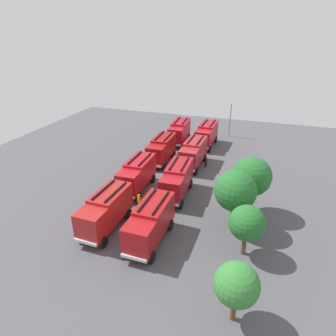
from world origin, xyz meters
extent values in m
plane|color=#4C4C51|center=(0.00, 0.00, 0.00)|extent=(63.08, 63.08, 0.00)
cube|color=#A3101B|center=(-10.93, -2.28, 2.10)|extent=(2.33, 2.61, 2.60)
cube|color=#8C9EAD|center=(-9.88, -2.22, 2.41)|extent=(0.19, 2.13, 1.46)
cube|color=#A3101B|center=(-14.42, -2.46, 2.25)|extent=(4.92, 2.75, 2.90)
cube|color=black|center=(-14.46, -1.77, 3.82)|extent=(4.32, 0.35, 0.12)
cube|color=black|center=(-14.39, -3.14, 3.82)|extent=(4.32, 0.35, 0.12)
cube|color=silver|center=(-9.73, -2.21, 0.95)|extent=(0.32, 2.38, 0.28)
cylinder|color=black|center=(-10.79, -1.07, 0.55)|extent=(1.12, 0.41, 1.10)
cylinder|color=black|center=(-10.66, -3.46, 0.55)|extent=(1.12, 0.41, 1.10)
cylinder|color=black|center=(-15.68, -1.32, 0.55)|extent=(1.12, 0.41, 1.10)
cylinder|color=black|center=(-15.56, -3.72, 0.55)|extent=(1.12, 0.41, 1.10)
cube|color=#9D1011|center=(-2.15, -2.52, 2.10)|extent=(2.23, 2.53, 2.60)
cube|color=#8C9EAD|center=(-1.10, -2.51, 2.41)|extent=(0.11, 2.13, 1.46)
cube|color=#9D1011|center=(-5.65, -2.57, 2.25)|extent=(4.83, 2.56, 2.90)
cube|color=black|center=(-5.66, -1.88, 3.82)|extent=(4.32, 0.18, 0.12)
cube|color=black|center=(-5.64, -3.26, 3.82)|extent=(4.32, 0.18, 0.12)
cube|color=silver|center=(-0.95, -2.50, 0.95)|extent=(0.23, 2.38, 0.28)
cylinder|color=black|center=(-1.97, -1.32, 0.55)|extent=(1.10, 0.36, 1.10)
cylinder|color=black|center=(-1.93, -3.72, 0.55)|extent=(1.10, 0.36, 1.10)
cylinder|color=black|center=(-6.87, -1.38, 0.55)|extent=(1.10, 0.36, 1.10)
cylinder|color=black|center=(-6.83, -3.78, 0.55)|extent=(1.10, 0.36, 1.10)
cube|color=#AF151B|center=(6.72, -2.56, 2.10)|extent=(2.23, 2.53, 2.60)
cube|color=#8C9EAD|center=(7.77, -2.54, 2.41)|extent=(0.11, 2.13, 1.46)
cube|color=#AF151B|center=(3.22, -2.61, 2.25)|extent=(4.83, 2.56, 2.90)
cube|color=black|center=(3.21, -1.92, 3.82)|extent=(4.32, 0.18, 0.12)
cube|color=black|center=(3.23, -3.29, 3.82)|extent=(4.32, 0.18, 0.12)
cube|color=silver|center=(7.92, -2.54, 0.95)|extent=(0.23, 2.38, 0.28)
cylinder|color=black|center=(6.90, -1.36, 0.55)|extent=(1.10, 0.36, 1.10)
cylinder|color=black|center=(6.94, -3.76, 0.55)|extent=(1.10, 0.36, 1.10)
cylinder|color=black|center=(2.00, -1.42, 0.55)|extent=(1.10, 0.36, 1.10)
cylinder|color=black|center=(2.04, -3.82, 0.55)|extent=(1.10, 0.36, 1.10)
cube|color=#A71E1D|center=(15.06, -2.32, 2.10)|extent=(2.28, 2.57, 2.60)
cube|color=#8C9EAD|center=(16.11, -2.35, 2.41)|extent=(0.15, 2.13, 1.46)
cube|color=#A71E1D|center=(11.56, -2.21, 2.25)|extent=(4.88, 2.65, 2.90)
cube|color=black|center=(11.59, -1.52, 3.82)|extent=(4.32, 0.26, 0.12)
cube|color=black|center=(11.54, -2.90, 3.82)|extent=(4.32, 0.26, 0.12)
cube|color=silver|center=(16.26, -2.36, 0.95)|extent=(0.27, 2.38, 0.28)
cylinder|color=black|center=(15.30, -1.13, 0.55)|extent=(1.11, 0.38, 1.10)
cylinder|color=black|center=(15.22, -3.52, 0.55)|extent=(1.11, 0.38, 1.10)
cylinder|color=black|center=(10.40, -0.97, 0.55)|extent=(1.11, 0.38, 1.10)
cylinder|color=black|center=(10.33, -3.37, 0.55)|extent=(1.11, 0.38, 1.10)
cube|color=#AF151D|center=(-11.02, 2.32, 2.10)|extent=(2.27, 2.56, 2.60)
cube|color=#8C9EAD|center=(-9.97, 2.29, 2.41)|extent=(0.14, 2.13, 1.46)
cube|color=#AF151D|center=(-14.52, 2.43, 2.25)|extent=(4.87, 2.64, 2.90)
cube|color=black|center=(-14.50, 3.11, 3.82)|extent=(4.32, 0.25, 0.12)
cube|color=black|center=(-14.54, 1.74, 3.82)|extent=(4.32, 0.25, 0.12)
cube|color=silver|center=(-9.82, 2.29, 0.95)|extent=(0.27, 2.38, 0.28)
cylinder|color=black|center=(-10.78, 3.52, 0.55)|extent=(1.11, 0.38, 1.10)
cylinder|color=black|center=(-10.85, 1.12, 0.55)|extent=(1.11, 0.38, 1.10)
cylinder|color=black|center=(-15.68, 3.66, 0.55)|extent=(1.11, 0.38, 1.10)
cylinder|color=black|center=(-15.75, 1.26, 0.55)|extent=(1.11, 0.38, 1.10)
cube|color=#A42123|center=(-2.29, 2.21, 2.10)|extent=(2.25, 2.55, 2.60)
cube|color=#8C9EAD|center=(-1.24, 2.19, 2.41)|extent=(0.12, 2.13, 1.46)
cube|color=#A42123|center=(-5.79, 2.29, 2.25)|extent=(4.85, 2.60, 2.90)
cube|color=black|center=(-5.77, 2.98, 3.82)|extent=(4.32, 0.21, 0.12)
cube|color=black|center=(-5.80, 1.60, 3.82)|extent=(4.32, 0.21, 0.12)
cube|color=silver|center=(-1.09, 2.19, 0.95)|extent=(0.25, 2.38, 0.28)
cylinder|color=black|center=(-2.06, 3.41, 0.55)|extent=(1.11, 0.37, 1.10)
cylinder|color=black|center=(-2.11, 1.01, 0.55)|extent=(1.11, 0.37, 1.10)
cylinder|color=black|center=(-6.96, 3.51, 0.55)|extent=(1.11, 0.37, 1.10)
cylinder|color=black|center=(-7.01, 1.11, 0.55)|extent=(1.11, 0.37, 1.10)
cube|color=#A6151D|center=(6.57, 2.61, 2.10)|extent=(2.30, 2.59, 2.60)
cube|color=#8C9EAD|center=(7.62, 2.65, 2.41)|extent=(0.17, 2.13, 1.46)
cube|color=#A6151D|center=(3.08, 2.46, 2.25)|extent=(4.90, 2.70, 2.90)
cube|color=black|center=(3.05, 3.15, 3.82)|extent=(4.32, 0.30, 0.12)
cube|color=black|center=(3.11, 1.77, 3.82)|extent=(4.32, 0.30, 0.12)
cube|color=silver|center=(7.77, 2.66, 0.95)|extent=(0.30, 2.38, 0.28)
cylinder|color=black|center=(6.72, 3.81, 0.55)|extent=(1.11, 0.40, 1.10)
cylinder|color=black|center=(6.82, 1.42, 0.55)|extent=(1.11, 0.40, 1.10)
cylinder|color=black|center=(1.83, 3.61, 0.55)|extent=(1.11, 0.40, 1.10)
cylinder|color=black|center=(1.93, 1.21, 0.55)|extent=(1.11, 0.40, 1.10)
cube|color=#A31417|center=(15.52, 2.62, 2.10)|extent=(2.24, 2.53, 2.60)
cube|color=#8C9EAD|center=(16.57, 2.60, 2.41)|extent=(0.11, 2.13, 1.46)
cube|color=#A31417|center=(12.02, 2.67, 2.25)|extent=(4.84, 2.58, 2.90)
cube|color=black|center=(12.03, 3.36, 3.82)|extent=(4.32, 0.19, 0.12)
cube|color=black|center=(12.01, 1.99, 3.82)|extent=(4.32, 0.19, 0.12)
cube|color=silver|center=(16.72, 2.60, 0.95)|extent=(0.24, 2.38, 0.28)
cylinder|color=black|center=(15.74, 3.82, 0.55)|extent=(1.11, 0.37, 1.10)
cylinder|color=black|center=(15.70, 1.42, 0.55)|extent=(1.11, 0.37, 1.10)
cylinder|color=black|center=(10.84, 3.89, 0.55)|extent=(1.11, 0.37, 1.10)
cylinder|color=black|center=(10.80, 1.49, 0.55)|extent=(1.11, 0.37, 1.10)
cylinder|color=black|center=(-5.13, 4.06, 0.37)|extent=(0.16, 0.16, 0.74)
cylinder|color=black|center=(-4.96, 4.18, 0.37)|extent=(0.16, 0.16, 0.74)
cube|color=black|center=(-5.04, 4.12, 1.06)|extent=(0.48, 0.44, 0.64)
sphere|color=#9E704C|center=(-5.04, 4.12, 1.48)|extent=(0.21, 0.21, 0.21)
cylinder|color=black|center=(-5.04, 4.12, 1.57)|extent=(0.26, 0.26, 0.06)
cylinder|color=black|center=(-8.86, -5.43, 0.39)|extent=(0.16, 0.16, 0.78)
cylinder|color=black|center=(-9.04, -5.55, 0.39)|extent=(0.16, 0.16, 0.78)
cube|color=black|center=(-8.95, -5.49, 1.12)|extent=(0.48, 0.43, 0.68)
sphere|color=brown|center=(-8.95, -5.49, 1.57)|extent=(0.22, 0.22, 0.22)
cylinder|color=black|center=(-8.95, -5.49, 1.66)|extent=(0.28, 0.28, 0.07)
cylinder|color=black|center=(8.24, -0.67, 0.41)|extent=(0.16, 0.16, 0.82)
cylinder|color=black|center=(8.38, -0.51, 0.41)|extent=(0.16, 0.16, 0.82)
cube|color=orange|center=(8.31, -0.59, 1.18)|extent=(0.45, 0.48, 0.72)
sphere|color=#9E704C|center=(8.31, -0.59, 1.65)|extent=(0.23, 0.23, 0.23)
cylinder|color=orange|center=(8.31, -0.59, 1.75)|extent=(0.29, 0.29, 0.07)
cylinder|color=brown|center=(5.05, 10.93, 1.29)|extent=(0.52, 0.52, 2.59)
sphere|color=#236628|center=(5.05, 10.93, 4.35)|extent=(4.14, 4.14, 4.14)
cylinder|color=brown|center=(8.50, 9.68, 1.27)|extent=(0.51, 0.51, 2.54)
sphere|color=#236628|center=(8.50, 9.68, 4.27)|extent=(4.07, 4.07, 4.07)
cylinder|color=brown|center=(12.06, 11.18, 0.98)|extent=(0.39, 0.39, 1.97)
sphere|color=#236628|center=(12.06, 11.18, 3.31)|extent=(3.15, 3.15, 3.15)
cylinder|color=brown|center=(19.04, 11.14, 0.95)|extent=(0.38, 0.38, 1.91)
sphere|color=#337A33|center=(19.04, 11.14, 3.21)|extent=(3.05, 3.05, 3.05)
cone|color=#F2600C|center=(-15.94, 0.20, 0.31)|extent=(0.44, 0.44, 0.63)
cone|color=#F2600C|center=(-1.75, -0.46, 0.30)|extent=(0.42, 0.42, 0.60)
cylinder|color=slate|center=(-19.81, 5.40, 3.01)|extent=(0.16, 0.16, 6.03)
sphere|color=#F2EFCC|center=(-19.81, 5.40, 6.21)|extent=(0.36, 0.36, 0.36)
camera|label=1|loc=(33.84, 11.39, 18.30)|focal=31.54mm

